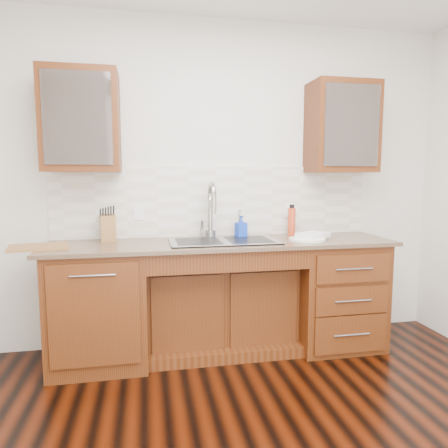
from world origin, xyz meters
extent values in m
cube|color=silver|center=(0.00, 1.80, 1.35)|extent=(4.00, 0.10, 2.70)
cube|color=#593014|center=(-0.95, 1.44, 0.44)|extent=(0.70, 0.62, 0.88)
cube|color=#593014|center=(0.00, 1.53, 0.35)|extent=(1.20, 0.44, 0.70)
cube|color=#593014|center=(0.95, 1.44, 0.44)|extent=(0.70, 0.62, 0.88)
cube|color=#84705B|center=(0.00, 1.43, 0.90)|extent=(2.70, 0.65, 0.03)
cube|color=beige|center=(0.00, 1.74, 1.21)|extent=(2.70, 0.02, 0.59)
cube|color=#9E9EA5|center=(0.00, 1.41, 0.83)|extent=(0.84, 0.46, 0.19)
cylinder|color=#999993|center=(-0.07, 1.64, 1.11)|extent=(0.04, 0.04, 0.40)
cylinder|color=#999993|center=(0.18, 1.65, 1.03)|extent=(0.02, 0.02, 0.24)
cube|color=#593014|center=(-1.05, 1.58, 1.83)|extent=(0.55, 0.34, 0.75)
cube|color=#593014|center=(1.05, 1.58, 1.83)|extent=(0.55, 0.34, 0.75)
cube|color=white|center=(-0.65, 1.73, 1.12)|extent=(0.08, 0.01, 0.12)
cube|color=white|center=(0.65, 1.73, 1.12)|extent=(0.08, 0.01, 0.12)
imported|color=#143BBD|center=(0.18, 1.59, 1.00)|extent=(0.10, 0.10, 0.18)
cylinder|color=red|center=(0.64, 1.63, 1.03)|extent=(0.08, 0.08, 0.24)
cylinder|color=white|center=(0.67, 1.35, 0.92)|extent=(0.38, 0.38, 0.02)
cube|color=white|center=(0.73, 1.39, 0.94)|extent=(0.30, 0.28, 0.04)
cube|color=#A37948|center=(-0.89, 1.63, 1.01)|extent=(0.13, 0.20, 0.20)
cube|color=#9F7150|center=(-1.35, 1.39, 0.92)|extent=(0.44, 0.35, 0.02)
imported|color=white|center=(-1.21, 1.58, 1.77)|extent=(0.14, 0.14, 0.09)
imported|color=white|center=(-0.92, 1.58, 1.77)|extent=(0.13, 0.13, 0.10)
imported|color=white|center=(0.99, 1.58, 1.77)|extent=(0.14, 0.14, 0.09)
imported|color=white|center=(1.09, 1.58, 1.78)|extent=(0.13, 0.13, 0.10)
camera|label=1|loc=(-0.59, -1.61, 1.42)|focal=32.00mm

